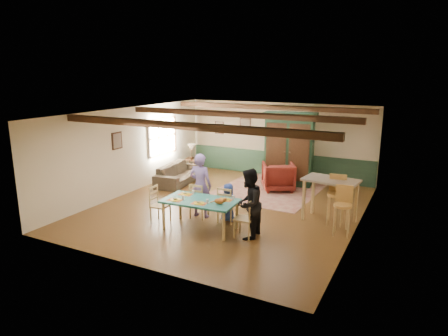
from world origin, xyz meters
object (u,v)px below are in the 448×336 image
at_px(table_lamp, 192,151).
at_px(dining_chair_far_right, 227,204).
at_px(dining_chair_far_left, 199,200).
at_px(bar_stool_left, 336,200).
at_px(armoire, 289,149).
at_px(dining_chair_end_right, 244,218).
at_px(cat, 219,201).
at_px(dining_table, 200,215).
at_px(armchair, 278,176).
at_px(dining_chair_end_left, 160,205).
at_px(end_table, 192,166).
at_px(person_child, 228,202).
at_px(sofa, 179,173).
at_px(counter_table, 330,200).
at_px(person_man, 200,185).
at_px(bar_stool_right, 342,211).
at_px(person_woman, 249,204).

bearing_deg(table_lamp, dining_chair_far_right, -48.15).
height_order(dining_chair_far_left, bar_stool_left, bar_stool_left).
height_order(dining_chair_far_left, armoire, armoire).
height_order(dining_chair_end_right, cat, dining_chair_end_right).
bearing_deg(dining_chair_far_left, dining_table, 119.05).
bearing_deg(dining_chair_far_right, dining_table, 60.95).
bearing_deg(dining_chair_far_left, dining_chair_far_right, 180.00).
height_order(cat, armchair, cat).
distance_m(dining_chair_far_right, table_lamp, 5.11).
xyz_separation_m(dining_chair_end_left, end_table, (-1.90, 4.61, -0.17)).
bearing_deg(armchair, person_child, 58.20).
xyz_separation_m(dining_table, sofa, (-2.81, 3.33, -0.04)).
distance_m(dining_table, end_table, 5.47).
xyz_separation_m(dining_chair_end_right, table_lamp, (-4.19, 4.47, 0.40)).
height_order(sofa, end_table, sofa).
xyz_separation_m(dining_chair_far_left, counter_table, (3.11, 1.31, 0.09)).
relative_size(dining_chair_far_left, end_table, 1.58).
distance_m(dining_chair_end_left, armchair, 4.45).
bearing_deg(dining_table, armchair, 82.20).
bearing_deg(table_lamp, bar_stool_left, -24.44).
xyz_separation_m(person_man, armchair, (1.00, 3.28, -0.40)).
distance_m(dining_chair_end_left, table_lamp, 5.00).
distance_m(dining_chair_end_left, person_man, 1.16).
distance_m(cat, bar_stool_right, 2.90).
distance_m(dining_chair_end_right, cat, 0.71).
height_order(armoire, armchair, armoire).
height_order(person_man, sofa, person_man).
xyz_separation_m(cat, bar_stool_left, (2.30, 1.93, -0.21)).
height_order(dining_chair_end_right, person_child, person_child).
height_order(dining_chair_end_left, armoire, armoire).
bearing_deg(cat, dining_chair_far_left, 139.20).
relative_size(person_woman, person_child, 1.64).
relative_size(dining_table, person_child, 1.79).
bearing_deg(person_child, cat, 99.46).
relative_size(person_man, armoire, 0.70).
bearing_deg(dining_chair_far_left, cat, 139.20).
distance_m(dining_table, armoire, 4.98).
distance_m(dining_table, person_woman, 1.33).
xyz_separation_m(cat, counter_table, (2.12, 2.07, -0.28)).
xyz_separation_m(dining_chair_end_left, armchair, (1.70, 4.12, -0.02)).
bearing_deg(person_man, person_child, 180.00).
distance_m(dining_table, person_child, 0.90).
height_order(sofa, bar_stool_right, bar_stool_right).
bearing_deg(cat, counter_table, 40.94).
relative_size(dining_table, person_man, 1.04).
distance_m(dining_chair_far_left, dining_chair_end_right, 1.71).
height_order(person_man, cat, person_man).
height_order(dining_chair_end_left, sofa, dining_chair_end_left).
relative_size(sofa, bar_stool_left, 1.80).
height_order(dining_table, dining_chair_far_left, dining_chair_far_left).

